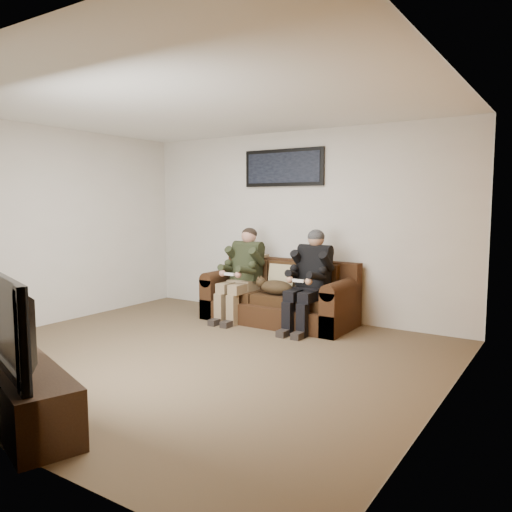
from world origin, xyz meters
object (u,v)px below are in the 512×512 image
Objects in this scene: framed_poster at (283,168)px; person_right at (310,274)px; cat at (275,287)px; television at (23,322)px; sofa at (281,299)px; person_left at (242,269)px; tv_stand at (27,397)px.

person_right is at bearing -37.97° from framed_poster.
person_right is 1.93× the size of cat.
person_right is at bearing 4.82° from cat.
television is at bearing -97.04° from person_right.
sofa is at bearing 162.07° from person_right.
person_left is 3.69m from tv_stand.
framed_poster reaches higher than television.
person_right is 1.06× the size of television.
sofa is 3.77m from tv_stand.
cat is 3.57m from television.
tv_stand is at bearing -86.22° from framed_poster.
framed_poster is at bearing 112.99° from tv_stand.
cat is at bearing -4.25° from person_left.
cat is 1.72m from framed_poster.
framed_poster is at bearing 110.90° from cat.
television is at bearing -80.62° from person_left.
person_left is at bearing -119.65° from framed_poster.
sofa reaches higher than tv_stand.
television reaches higher than tv_stand.
person_right is at bearing 102.17° from television.
framed_poster reaches higher than tv_stand.
person_left is 0.99× the size of person_right.
sofa reaches higher than cat.
person_right reaches higher than television.
tv_stand is (0.04, -3.56, -0.30)m from cat.
person_left is at bearing 175.75° from cat.
sofa is 1.60× the size of person_right.
tv_stand is (-0.45, -3.60, -0.49)m from person_right.
person_right is 3.67m from tv_stand.
person_right reaches higher than tv_stand.
framed_poster is at bearing 116.93° from sofa.
person_left is 0.94× the size of tv_stand.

